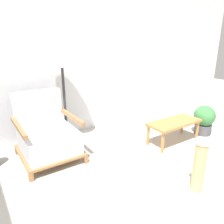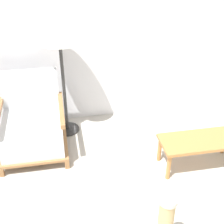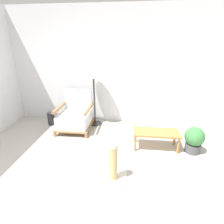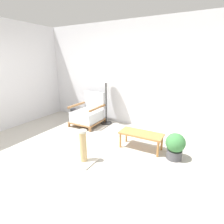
% 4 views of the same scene
% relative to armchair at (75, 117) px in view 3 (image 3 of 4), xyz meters
% --- Properties ---
extents(ground_plane, '(14.00, 14.00, 0.00)m').
position_rel_armchair_xyz_m(ground_plane, '(0.67, -1.86, -0.31)').
color(ground_plane, '#B7B2A8').
extents(wall_back, '(8.00, 0.06, 2.70)m').
position_rel_armchair_xyz_m(wall_back, '(0.67, 0.63, 1.04)').
color(wall_back, silver).
rests_on(wall_back, ground_plane).
extents(armchair, '(0.74, 0.80, 0.87)m').
position_rel_armchair_xyz_m(armchair, '(0.00, 0.00, 0.00)').
color(armchair, olive).
rests_on(armchair, ground_plane).
extents(floor_lamp, '(0.47, 0.47, 1.46)m').
position_rel_armchair_xyz_m(floor_lamp, '(0.40, 0.32, 0.95)').
color(floor_lamp, '#2D2D2D').
rests_on(floor_lamp, ground_plane).
extents(coffee_table, '(0.85, 0.38, 0.34)m').
position_rel_armchair_xyz_m(coffee_table, '(1.76, -0.62, -0.01)').
color(coffee_table, '#B2753D').
rests_on(coffee_table, ground_plane).
extents(vase, '(0.17, 0.17, 0.32)m').
position_rel_armchair_xyz_m(vase, '(-0.68, 0.17, -0.15)').
color(vase, black).
rests_on(vase, ground_plane).
extents(potted_plant, '(0.35, 0.35, 0.50)m').
position_rel_armchair_xyz_m(potted_plant, '(2.43, -0.68, -0.05)').
color(potted_plant, '#4C4C51').
rests_on(potted_plant, ground_plane).
extents(scratching_post, '(0.38, 0.38, 0.61)m').
position_rel_armchair_xyz_m(scratching_post, '(1.05, -1.57, -0.09)').
color(scratching_post, beige).
rests_on(scratching_post, ground_plane).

